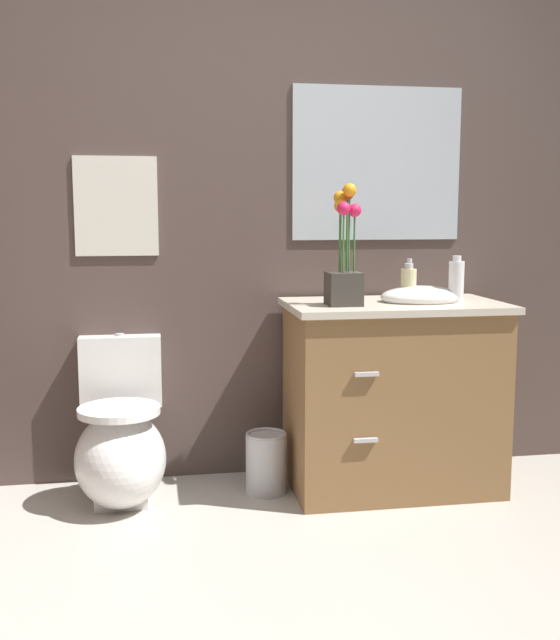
{
  "coord_description": "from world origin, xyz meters",
  "views": [
    {
      "loc": [
        -0.49,
        -1.87,
        1.23
      ],
      "look_at": [
        0.05,
        1.26,
        0.78
      ],
      "focal_mm": 42.8,
      "sensor_mm": 36.0,
      "label": 1
    }
  ],
  "objects_px": {
    "lotion_bottle": "(408,284)",
    "wall_mirror": "(377,164)",
    "wall_poster": "(116,206)",
    "flower_vase": "(344,264)",
    "trash_bin": "(265,462)",
    "toilet": "(121,446)",
    "vanity_cabinet": "(393,393)",
    "soap_bottle": "(456,281)"
  },
  "relations": [
    {
      "from": "wall_poster",
      "to": "trash_bin",
      "type": "bearing_deg",
      "value": -23.7
    },
    {
      "from": "wall_poster",
      "to": "flower_vase",
      "type": "bearing_deg",
      "value": -21.13
    },
    {
      "from": "toilet",
      "to": "soap_bottle",
      "type": "relative_size",
      "value": 3.39
    },
    {
      "from": "toilet",
      "to": "trash_bin",
      "type": "height_order",
      "value": "toilet"
    },
    {
      "from": "trash_bin",
      "to": "wall_poster",
      "type": "height_order",
      "value": "wall_poster"
    },
    {
      "from": "lotion_bottle",
      "to": "flower_vase",
      "type": "bearing_deg",
      "value": -164.28
    },
    {
      "from": "lotion_bottle",
      "to": "toilet",
      "type": "bearing_deg",
      "value": 179.59
    },
    {
      "from": "lotion_bottle",
      "to": "trash_bin",
      "type": "relative_size",
      "value": 0.62
    },
    {
      "from": "toilet",
      "to": "trash_bin",
      "type": "relative_size",
      "value": 2.54
    },
    {
      "from": "lotion_bottle",
      "to": "trash_bin",
      "type": "bearing_deg",
      "value": 179.66
    },
    {
      "from": "lotion_bottle",
      "to": "trash_bin",
      "type": "distance_m",
      "value": 1.01
    },
    {
      "from": "toilet",
      "to": "flower_vase",
      "type": "bearing_deg",
      "value": -5.9
    },
    {
      "from": "trash_bin",
      "to": "wall_mirror",
      "type": "bearing_deg",
      "value": 25.61
    },
    {
      "from": "toilet",
      "to": "vanity_cabinet",
      "type": "distance_m",
      "value": 1.21
    },
    {
      "from": "wall_mirror",
      "to": "lotion_bottle",
      "type": "bearing_deg",
      "value": -76.14
    },
    {
      "from": "vanity_cabinet",
      "to": "flower_vase",
      "type": "distance_m",
      "value": 0.64
    },
    {
      "from": "flower_vase",
      "to": "soap_bottle",
      "type": "xyz_separation_m",
      "value": [
        0.51,
        0.02,
        -0.08
      ]
    },
    {
      "from": "flower_vase",
      "to": "lotion_bottle",
      "type": "xyz_separation_m",
      "value": [
        0.31,
        0.09,
        -0.1
      ]
    },
    {
      "from": "lotion_bottle",
      "to": "wall_poster",
      "type": "height_order",
      "value": "wall_poster"
    },
    {
      "from": "toilet",
      "to": "wall_mirror",
      "type": "bearing_deg",
      "value": 12.67
    },
    {
      "from": "vanity_cabinet",
      "to": "wall_poster",
      "type": "height_order",
      "value": "wall_poster"
    },
    {
      "from": "flower_vase",
      "to": "wall_mirror",
      "type": "relative_size",
      "value": 0.63
    },
    {
      "from": "flower_vase",
      "to": "wall_mirror",
      "type": "height_order",
      "value": "wall_mirror"
    },
    {
      "from": "toilet",
      "to": "vanity_cabinet",
      "type": "relative_size",
      "value": 0.68
    },
    {
      "from": "flower_vase",
      "to": "soap_bottle",
      "type": "bearing_deg",
      "value": 2.09
    },
    {
      "from": "toilet",
      "to": "flower_vase",
      "type": "relative_size",
      "value": 1.36
    },
    {
      "from": "vanity_cabinet",
      "to": "trash_bin",
      "type": "height_order",
      "value": "vanity_cabinet"
    },
    {
      "from": "soap_bottle",
      "to": "wall_poster",
      "type": "xyz_separation_m",
      "value": [
        -1.45,
        0.35,
        0.32
      ]
    },
    {
      "from": "flower_vase",
      "to": "wall_mirror",
      "type": "xyz_separation_m",
      "value": [
        0.25,
        0.37,
        0.44
      ]
    },
    {
      "from": "toilet",
      "to": "vanity_cabinet",
      "type": "bearing_deg",
      "value": -1.27
    },
    {
      "from": "trash_bin",
      "to": "toilet",
      "type": "bearing_deg",
      "value": 179.52
    },
    {
      "from": "toilet",
      "to": "trash_bin",
      "type": "bearing_deg",
      "value": -0.48
    },
    {
      "from": "trash_bin",
      "to": "wall_poster",
      "type": "distance_m",
      "value": 1.31
    },
    {
      "from": "vanity_cabinet",
      "to": "wall_mirror",
      "type": "xyz_separation_m",
      "value": [
        -0.0,
        0.29,
        1.02
      ]
    },
    {
      "from": "toilet",
      "to": "soap_bottle",
      "type": "xyz_separation_m",
      "value": [
        1.45,
        -0.08,
        0.69
      ]
    },
    {
      "from": "flower_vase",
      "to": "trash_bin",
      "type": "relative_size",
      "value": 1.87
    },
    {
      "from": "toilet",
      "to": "vanity_cabinet",
      "type": "xyz_separation_m",
      "value": [
        1.19,
        -0.03,
        0.19
      ]
    },
    {
      "from": "vanity_cabinet",
      "to": "wall_mirror",
      "type": "distance_m",
      "value": 1.06
    },
    {
      "from": "lotion_bottle",
      "to": "wall_mirror",
      "type": "distance_m",
      "value": 0.61
    },
    {
      "from": "wall_poster",
      "to": "lotion_bottle",
      "type": "bearing_deg",
      "value": -12.39
    },
    {
      "from": "flower_vase",
      "to": "wall_mirror",
      "type": "distance_m",
      "value": 0.62
    },
    {
      "from": "vanity_cabinet",
      "to": "toilet",
      "type": "bearing_deg",
      "value": 178.73
    }
  ]
}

